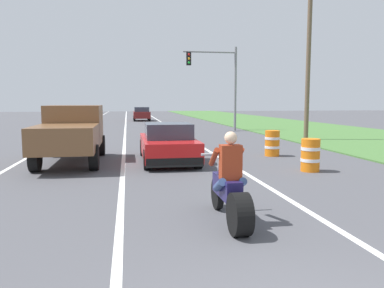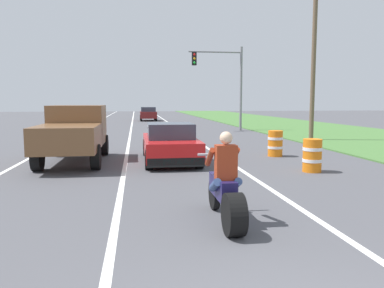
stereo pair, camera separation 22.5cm
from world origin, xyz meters
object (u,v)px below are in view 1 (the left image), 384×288
object	(u,v)px
traffic_light_mast_near	(220,76)
construction_barrel_nearest	(310,155)
sports_car_red	(168,144)
motorcycle_with_rider	(230,190)
distant_car_far_ahead	(142,114)
pickup_truck_left_lane_brown	(71,131)
construction_barrel_mid	(272,143)

from	to	relation	value
traffic_light_mast_near	construction_barrel_nearest	world-z (taller)	traffic_light_mast_near
sports_car_red	traffic_light_mast_near	bearing A→B (deg)	69.24
sports_car_red	construction_barrel_nearest	size ratio (longest dim) A/B	4.30
motorcycle_with_rider	sports_car_red	distance (m)	7.13
distant_car_far_ahead	traffic_light_mast_near	bearing A→B (deg)	-71.93
sports_car_red	distant_car_far_ahead	distance (m)	29.16
pickup_truck_left_lane_brown	distant_car_far_ahead	xyz separation A→B (m)	(3.47, 28.85, -0.33)
sports_car_red	construction_barrel_nearest	distance (m)	4.85
motorcycle_with_rider	traffic_light_mast_near	distance (m)	21.66
pickup_truck_left_lane_brown	traffic_light_mast_near	size ratio (longest dim) A/B	0.80
construction_barrel_mid	distant_car_far_ahead	world-z (taller)	distant_car_far_ahead
pickup_truck_left_lane_brown	traffic_light_mast_near	distance (m)	16.13
motorcycle_with_rider	traffic_light_mast_near	world-z (taller)	traffic_light_mast_near
traffic_light_mast_near	pickup_truck_left_lane_brown	bearing A→B (deg)	-122.41
construction_barrel_nearest	distant_car_far_ahead	world-z (taller)	distant_car_far_ahead
sports_car_red	construction_barrel_mid	bearing A→B (deg)	9.89
sports_car_red	construction_barrel_mid	size ratio (longest dim) A/B	4.30
pickup_truck_left_lane_brown	construction_barrel_mid	size ratio (longest dim) A/B	4.80
distant_car_far_ahead	construction_barrel_mid	bearing A→B (deg)	-81.98
construction_barrel_mid	distant_car_far_ahead	bearing A→B (deg)	98.02
motorcycle_with_rider	traffic_light_mast_near	size ratio (longest dim) A/B	0.37
pickup_truck_left_lane_brown	motorcycle_with_rider	bearing A→B (deg)	-63.85
pickup_truck_left_lane_brown	traffic_light_mast_near	xyz separation A→B (m)	(8.51, 13.41, 2.84)
construction_barrel_nearest	motorcycle_with_rider	bearing A→B (deg)	-129.73
sports_car_red	motorcycle_with_rider	bearing A→B (deg)	-87.31
motorcycle_with_rider	sports_car_red	size ratio (longest dim) A/B	0.51
construction_barrel_nearest	traffic_light_mast_near	bearing A→B (deg)	86.10
pickup_truck_left_lane_brown	construction_barrel_nearest	size ratio (longest dim) A/B	4.80
motorcycle_with_rider	construction_barrel_nearest	xyz separation A→B (m)	(3.75, 4.51, -0.09)
sports_car_red	distant_car_far_ahead	xyz separation A→B (m)	(0.16, 29.16, 0.14)
pickup_truck_left_lane_brown	sports_car_red	bearing A→B (deg)	-5.27
construction_barrel_nearest	construction_barrel_mid	world-z (taller)	same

